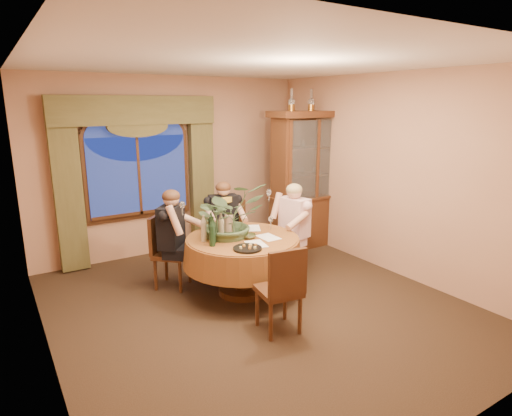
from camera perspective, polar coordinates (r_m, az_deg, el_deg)
floor at (r=5.30m, az=0.12°, el=-12.90°), size 5.00×5.00×0.00m
wall_back at (r=7.04m, az=-10.90°, el=5.55°), size 4.50×0.00×4.50m
wall_right at (r=6.32m, az=17.68°, el=4.21°), size 0.00×5.00×5.00m
ceiling at (r=4.75m, az=0.14°, el=18.84°), size 5.00×5.00×0.00m
window at (r=6.80m, az=-15.35°, el=4.16°), size 1.62×0.10×1.32m
arched_transom at (r=6.72m, az=-15.78°, el=10.73°), size 1.60×0.06×0.44m
drapery_left at (r=6.55m, az=-23.77°, el=2.05°), size 0.38×0.14×2.32m
drapery_right at (r=7.14m, az=-7.25°, el=4.01°), size 0.38×0.14×2.32m
swag_valance at (r=6.64m, az=-15.69°, el=12.43°), size 2.45×0.16×0.42m
dining_table at (r=5.50m, az=-1.78°, el=-7.63°), size 1.56×1.56×0.75m
china_cabinet at (r=7.23m, az=7.06°, el=3.74°), size 1.40×0.55×2.26m
oil_lamp_left at (r=6.87m, az=4.77°, el=14.18°), size 0.11×0.11×0.34m
oil_lamp_center at (r=7.12m, az=7.38°, el=14.11°), size 0.11×0.11×0.34m
oil_lamp_right at (r=7.37m, az=9.81°, el=14.01°), size 0.11×0.11×0.34m
chair_right at (r=6.20m, az=4.04°, el=-4.09°), size 0.54×0.54×0.96m
chair_back_right at (r=6.36m, az=-3.03°, el=-3.62°), size 0.55×0.55×0.96m
chair_back at (r=5.75m, az=-11.13°, el=-5.79°), size 0.59×0.59×0.96m
chair_front_left at (r=4.60m, az=3.02°, el=-10.64°), size 0.48×0.48×0.96m
person_pink at (r=6.06m, az=5.12°, el=-2.80°), size 0.51×0.54×1.31m
person_back at (r=5.66m, az=-11.18°, el=-4.15°), size 0.64×0.65×1.33m
person_scarf at (r=6.32m, az=-4.34°, el=-2.18°), size 0.55×0.52×1.29m
stoneware_vase at (r=5.41m, az=-3.62°, el=-2.29°), size 0.14×0.14×0.27m
centerpiece_plant at (r=5.30m, az=-3.73°, el=2.36°), size 0.89×0.98×0.77m
olive_bowl at (r=5.31m, az=-0.93°, el=-3.79°), size 0.17×0.17×0.05m
cheese_platter at (r=4.93m, az=-1.14°, el=-5.41°), size 0.33×0.33×0.02m
wine_bottle_0 at (r=5.20m, az=-7.00°, el=-2.71°), size 0.07×0.07×0.33m
wine_bottle_1 at (r=5.02m, az=-5.88°, el=-3.27°), size 0.07×0.07×0.33m
wine_bottle_2 at (r=5.12m, az=-5.77°, el=-2.94°), size 0.07×0.07×0.33m
wine_bottle_3 at (r=5.31m, az=-5.99°, el=-2.30°), size 0.07×0.07×0.33m
wine_bottle_4 at (r=5.26m, az=-4.68°, el=-2.44°), size 0.07×0.07×0.33m
tasting_paper_0 at (r=5.35m, az=1.66°, el=-3.92°), size 0.22×0.30×0.00m
tasting_paper_1 at (r=5.73m, az=-0.54°, el=-2.70°), size 0.33×0.36×0.00m
tasting_paper_2 at (r=5.10m, az=0.01°, el=-4.83°), size 0.27×0.34×0.00m
wine_glass_person_pink at (r=5.67m, az=1.98°, el=-1.97°), size 0.07×0.07×0.18m
wine_glass_person_back at (r=5.46m, az=-6.98°, el=-2.70°), size 0.07×0.07×0.18m
wine_glass_person_scarf at (r=5.81m, az=-3.21°, el=-1.62°), size 0.07×0.07×0.18m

